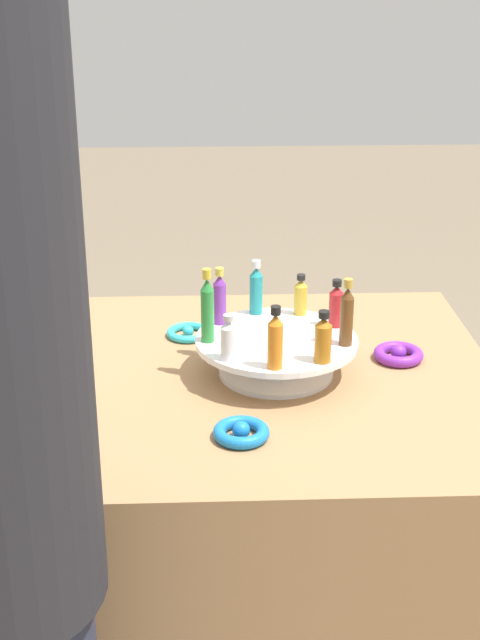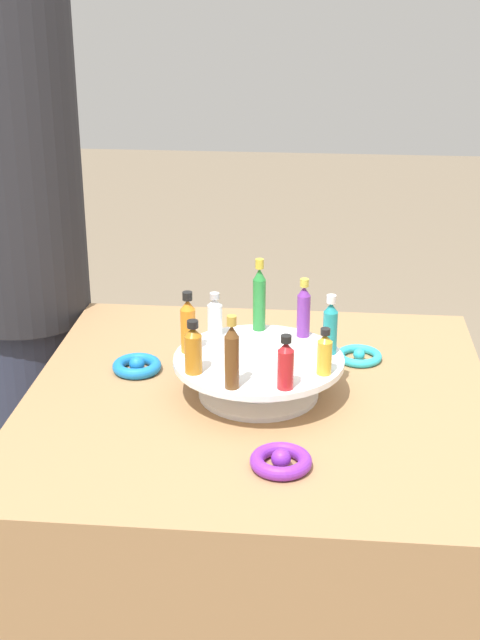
{
  "view_description": "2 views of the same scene",
  "coord_description": "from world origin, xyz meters",
  "px_view_note": "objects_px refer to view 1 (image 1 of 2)",
  "views": [
    {
      "loc": [
        0.13,
        1.56,
        1.53
      ],
      "look_at": [
        0.07,
        0.1,
        0.93
      ],
      "focal_mm": 50.0,
      "sensor_mm": 36.0,
      "label": 1
    },
    {
      "loc": [
        -1.48,
        -0.11,
        1.53
      ],
      "look_at": [
        0.03,
        0.04,
        0.91
      ],
      "focal_mm": 50.0,
      "sensor_mm": 36.0,
      "label": 2
    }
  ],
  "objects_px": {
    "bottle_amber": "(323,339)",
    "bottle_purple": "(220,298)",
    "bottle_orange": "(275,340)",
    "ribbon_bow_teal": "(188,332)",
    "bottle_brown": "(347,315)",
    "display_stand": "(276,352)",
    "bottle_green": "(207,308)",
    "ribbon_bow_blue": "(241,432)",
    "bottle_gold": "(301,296)",
    "bottle_teal": "(256,289)",
    "ribbon_bow_purple": "(398,354)",
    "bottle_clear": "(228,339)",
    "bottle_red": "(336,305)"
  },
  "relations": [
    {
      "from": "bottle_amber",
      "to": "bottle_purple",
      "type": "bearing_deg",
      "value": -45.85
    },
    {
      "from": "bottle_orange",
      "to": "ribbon_bow_teal",
      "type": "bearing_deg",
      "value": -63.58
    },
    {
      "from": "bottle_brown",
      "to": "display_stand",
      "type": "bearing_deg",
      "value": -15.85
    },
    {
      "from": "bottle_amber",
      "to": "bottle_green",
      "type": "height_order",
      "value": "bottle_green"
    },
    {
      "from": "bottle_amber",
      "to": "ribbon_bow_blue",
      "type": "relative_size",
      "value": 1.02
    },
    {
      "from": "bottle_gold",
      "to": "display_stand",
      "type": "bearing_deg",
      "value": 64.15
    },
    {
      "from": "display_stand",
      "to": "bottle_amber",
      "type": "height_order",
      "value": "bottle_amber"
    },
    {
      "from": "bottle_brown",
      "to": "bottle_teal",
      "type": "distance_m",
      "value": 0.23
    },
    {
      "from": "bottle_gold",
      "to": "bottle_green",
      "type": "height_order",
      "value": "bottle_green"
    },
    {
      "from": "bottle_orange",
      "to": "bottle_amber",
      "type": "xyz_separation_m",
      "value": [
        -0.09,
        -0.02,
        -0.01
      ]
    },
    {
      "from": "display_stand",
      "to": "ribbon_bow_teal",
      "type": "xyz_separation_m",
      "value": [
        0.17,
        -0.19,
        -0.04
      ]
    },
    {
      "from": "bottle_amber",
      "to": "bottle_brown",
      "type": "distance_m",
      "value": 0.09
    },
    {
      "from": "ribbon_bow_purple",
      "to": "bottle_orange",
      "type": "bearing_deg",
      "value": 35.14
    },
    {
      "from": "bottle_clear",
      "to": "bottle_gold",
      "type": "xyz_separation_m",
      "value": [
        -0.15,
        -0.21,
        -0.0
      ]
    },
    {
      "from": "bottle_purple",
      "to": "ribbon_bow_teal",
      "type": "bearing_deg",
      "value": -59.61
    },
    {
      "from": "bottle_clear",
      "to": "bottle_teal",
      "type": "height_order",
      "value": "bottle_teal"
    },
    {
      "from": "bottle_brown",
      "to": "ribbon_bow_blue",
      "type": "relative_size",
      "value": 1.36
    },
    {
      "from": "bottle_teal",
      "to": "bottle_brown",
      "type": "bearing_deg",
      "value": 134.15
    },
    {
      "from": "bottle_brown",
      "to": "bottle_teal",
      "type": "xyz_separation_m",
      "value": [
        0.16,
        -0.16,
        -0.01
      ]
    },
    {
      "from": "display_stand",
      "to": "ribbon_bow_teal",
      "type": "height_order",
      "value": "display_stand"
    },
    {
      "from": "bottle_amber",
      "to": "ribbon_bow_purple",
      "type": "xyz_separation_m",
      "value": [
        -0.18,
        -0.16,
        -0.11
      ]
    },
    {
      "from": "bottle_red",
      "to": "bottle_teal",
      "type": "relative_size",
      "value": 0.85
    },
    {
      "from": "bottle_orange",
      "to": "ribbon_bow_blue",
      "type": "relative_size",
      "value": 1.22
    },
    {
      "from": "bottle_purple",
      "to": "bottle_orange",
      "type": "bearing_deg",
      "value": 114.15
    },
    {
      "from": "bottle_teal",
      "to": "ribbon_bow_blue",
      "type": "bearing_deg",
      "value": 83.01
    },
    {
      "from": "bottle_red",
      "to": "bottle_purple",
      "type": "distance_m",
      "value": 0.23
    },
    {
      "from": "bottle_amber",
      "to": "bottle_brown",
      "type": "xyz_separation_m",
      "value": [
        -0.05,
        -0.07,
        0.02
      ]
    },
    {
      "from": "display_stand",
      "to": "bottle_clear",
      "type": "height_order",
      "value": "bottle_clear"
    },
    {
      "from": "bottle_teal",
      "to": "bottle_gold",
      "type": "bearing_deg",
      "value": 174.15
    },
    {
      "from": "display_stand",
      "to": "bottle_gold",
      "type": "xyz_separation_m",
      "value": [
        -0.06,
        -0.12,
        0.07
      ]
    },
    {
      "from": "bottle_amber",
      "to": "bottle_red",
      "type": "distance_m",
      "value": 0.17
    },
    {
      "from": "bottle_orange",
      "to": "bottle_brown",
      "type": "xyz_separation_m",
      "value": [
        -0.14,
        -0.1,
        0.01
      ]
    },
    {
      "from": "bottle_gold",
      "to": "ribbon_bow_blue",
      "type": "height_order",
      "value": "bottle_gold"
    },
    {
      "from": "ribbon_bow_teal",
      "to": "bottle_clear",
      "type": "bearing_deg",
      "value": 105.53
    },
    {
      "from": "display_stand",
      "to": "bottle_brown",
      "type": "xyz_separation_m",
      "value": [
        -0.13,
        0.04,
        0.09
      ]
    },
    {
      "from": "bottle_teal",
      "to": "bottle_orange",
      "type": "bearing_deg",
      "value": 94.15
    },
    {
      "from": "bottle_clear",
      "to": "bottle_teal",
      "type": "bearing_deg",
      "value": -105.85
    },
    {
      "from": "ribbon_bow_teal",
      "to": "ribbon_bow_purple",
      "type": "distance_m",
      "value": 0.45
    },
    {
      "from": "bottle_teal",
      "to": "bottle_clear",
      "type": "bearing_deg",
      "value": 74.15
    },
    {
      "from": "bottle_brown",
      "to": "ribbon_bow_teal",
      "type": "relative_size",
      "value": 1.42
    },
    {
      "from": "ribbon_bow_teal",
      "to": "ribbon_bow_purple",
      "type": "relative_size",
      "value": 0.93
    },
    {
      "from": "bottle_purple",
      "to": "bottle_red",
      "type": "bearing_deg",
      "value": 174.15
    },
    {
      "from": "bottle_gold",
      "to": "ribbon_bow_purple",
      "type": "relative_size",
      "value": 0.86
    },
    {
      "from": "ribbon_bow_teal",
      "to": "ribbon_bow_blue",
      "type": "xyz_separation_m",
      "value": [
        -0.1,
        0.44,
        0.0
      ]
    },
    {
      "from": "bottle_red",
      "to": "ribbon_bow_blue",
      "type": "xyz_separation_m",
      "value": [
        0.2,
        0.3,
        -0.11
      ]
    },
    {
      "from": "bottle_orange",
      "to": "ribbon_bow_purple",
      "type": "height_order",
      "value": "bottle_orange"
    },
    {
      "from": "bottle_amber",
      "to": "bottle_red",
      "type": "bearing_deg",
      "value": -105.85
    },
    {
      "from": "bottle_clear",
      "to": "bottle_green",
      "type": "bearing_deg",
      "value": -65.85
    },
    {
      "from": "bottle_red",
      "to": "bottle_orange",
      "type": "bearing_deg",
      "value": 54.15
    },
    {
      "from": "bottle_orange",
      "to": "ribbon_bow_blue",
      "type": "bearing_deg",
      "value": 60.39
    }
  ]
}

